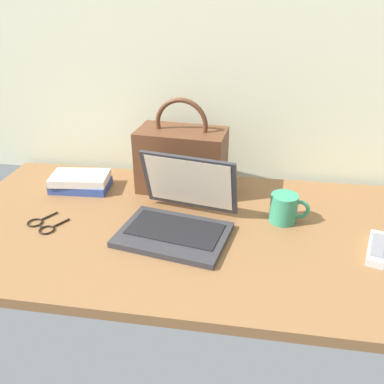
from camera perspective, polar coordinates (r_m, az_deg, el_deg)
The scene contains 7 objects.
desk at distance 1.24m, azimuth 2.07°, elevation -5.68°, with size 1.60×0.76×0.03m.
laptop at distance 1.21m, azimuth -1.84°, elevation -3.39°, with size 0.35×0.33×0.21m.
coffee_mug at distance 1.28m, azimuth 12.90°, elevation -2.20°, with size 0.12×0.08×0.09m.
remote_control_near at distance 1.24m, azimuth 24.58°, elevation -7.21°, with size 0.09×0.17×0.02m.
eyeglasses at distance 1.32m, azimuth -20.37°, elevation -4.45°, with size 0.13×0.14×0.01m.
handbag at distance 1.41m, azimuth -1.45°, elevation 4.68°, with size 0.31×0.18×0.33m.
book_stack at distance 1.50m, azimuth -15.42°, elevation 1.40°, with size 0.21×0.14×0.06m.
Camera 1 is at (0.12, -1.03, 0.70)m, focal length 37.92 mm.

